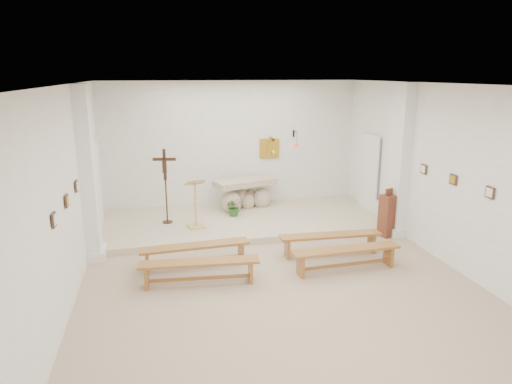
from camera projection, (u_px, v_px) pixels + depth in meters
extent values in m
cube|color=tan|center=(279.00, 284.00, 8.21)|extent=(7.00, 10.00, 0.00)
cube|color=white|center=(63.00, 202.00, 7.04)|extent=(0.02, 10.00, 3.50)
cube|color=white|center=(461.00, 180.00, 8.50)|extent=(0.02, 10.00, 3.50)
cube|color=white|center=(232.00, 146.00, 12.48)|extent=(7.00, 0.02, 3.50)
cube|color=silver|center=(282.00, 86.00, 7.33)|extent=(7.00, 10.00, 0.02)
cube|color=#C4B297|center=(243.00, 221.00, 11.50)|extent=(6.98, 3.00, 0.15)
cube|color=white|center=(88.00, 175.00, 8.96)|extent=(0.26, 0.55, 3.50)
cube|color=white|center=(400.00, 161.00, 10.36)|extent=(0.26, 0.55, 3.50)
cube|color=gold|center=(269.00, 148.00, 12.70)|extent=(0.55, 0.04, 0.55)
cube|color=black|center=(294.00, 133.00, 12.75)|extent=(0.04, 0.02, 0.20)
cylinder|color=black|center=(295.00, 132.00, 12.59)|extent=(0.02, 0.30, 0.02)
cylinder|color=black|center=(297.00, 138.00, 12.50)|extent=(0.01, 0.01, 0.34)
sphere|color=red|center=(297.00, 145.00, 12.54)|extent=(0.11, 0.11, 0.11)
cube|color=#402A1C|center=(54.00, 220.00, 6.30)|extent=(0.03, 0.20, 0.20)
cube|color=#402A1C|center=(67.00, 201.00, 7.24)|extent=(0.03, 0.20, 0.20)
cube|color=#402A1C|center=(77.00, 186.00, 8.19)|extent=(0.03, 0.20, 0.20)
cube|color=#402A1C|center=(490.00, 192.00, 7.75)|extent=(0.03, 0.20, 0.20)
cube|color=#402A1C|center=(453.00, 179.00, 8.69)|extent=(0.03, 0.20, 0.20)
cube|color=#402A1C|center=(424.00, 169.00, 9.63)|extent=(0.03, 0.20, 0.20)
cube|color=silver|center=(96.00, 234.00, 9.98)|extent=(0.10, 0.85, 0.52)
cube|color=silver|center=(383.00, 214.00, 11.41)|extent=(0.10, 0.85, 0.52)
ellipsoid|color=beige|center=(231.00, 203.00, 11.97)|extent=(0.54, 0.46, 0.61)
ellipsoid|color=beige|center=(262.00, 199.00, 12.45)|extent=(0.50, 0.43, 0.57)
ellipsoid|color=beige|center=(238.00, 198.00, 12.39)|extent=(0.57, 0.49, 0.54)
ellipsoid|color=beige|center=(250.00, 198.00, 12.55)|extent=(0.47, 0.40, 0.50)
ellipsoid|color=beige|center=(248.00, 202.00, 12.32)|extent=(0.39, 0.34, 0.47)
cube|color=beige|center=(245.00, 182.00, 12.21)|extent=(1.78, 1.11, 0.16)
cube|color=#DEB36C|center=(196.00, 226.00, 10.79)|extent=(0.43, 0.43, 0.04)
cylinder|color=#DEB36C|center=(196.00, 206.00, 10.66)|extent=(0.05, 0.05, 1.04)
cube|color=#DEB36C|center=(195.00, 183.00, 10.50)|extent=(0.49, 0.40, 0.17)
cube|color=silver|center=(195.00, 181.00, 10.45)|extent=(0.42, 0.33, 0.13)
cylinder|color=#321F0F|center=(168.00, 222.00, 11.13)|extent=(0.24, 0.24, 0.03)
cylinder|color=#321F0F|center=(166.00, 201.00, 10.99)|extent=(0.04, 0.04, 1.09)
cube|color=#321F0F|center=(165.00, 165.00, 10.77)|extent=(0.08, 0.06, 0.74)
cube|color=#321F0F|center=(164.00, 159.00, 10.74)|extent=(0.55, 0.15, 0.07)
cube|color=#321F0F|center=(164.00, 166.00, 10.75)|extent=(0.10, 0.06, 0.32)
imported|color=#285923|center=(234.00, 207.00, 11.62)|extent=(0.50, 0.46, 0.47)
cube|color=brown|center=(387.00, 216.00, 10.53)|extent=(0.38, 0.38, 0.99)
cube|color=brown|center=(389.00, 192.00, 10.39)|extent=(0.20, 0.10, 0.16)
cube|color=#9D602D|center=(195.00, 246.00, 8.87)|extent=(2.15, 0.48, 0.05)
cube|color=#9D602D|center=(147.00, 262.00, 8.68)|extent=(0.08, 0.31, 0.41)
cube|color=#9D602D|center=(241.00, 252.00, 9.18)|extent=(0.08, 0.31, 0.41)
cube|color=#9D602D|center=(195.00, 261.00, 8.95)|extent=(1.80, 0.18, 0.05)
cube|color=#9D602D|center=(330.00, 235.00, 9.45)|extent=(2.15, 0.42, 0.05)
cube|color=#9D602D|center=(287.00, 248.00, 9.35)|extent=(0.07, 0.31, 0.41)
cube|color=#9D602D|center=(372.00, 242.00, 9.67)|extent=(0.07, 0.31, 0.41)
cube|color=#9D602D|center=(330.00, 249.00, 9.53)|extent=(1.80, 0.13, 0.05)
cube|color=#9D602D|center=(199.00, 262.00, 8.10)|extent=(2.16, 0.51, 0.05)
cube|color=#9D602D|center=(147.00, 277.00, 8.03)|extent=(0.08, 0.31, 0.41)
cube|color=#9D602D|center=(250.00, 271.00, 8.28)|extent=(0.08, 0.31, 0.41)
cube|color=#9D602D|center=(200.00, 278.00, 8.18)|extent=(1.80, 0.20, 0.05)
cube|color=#9D602D|center=(346.00, 250.00, 8.68)|extent=(2.15, 0.44, 0.05)
cube|color=#9D602D|center=(301.00, 266.00, 8.51)|extent=(0.07, 0.31, 0.41)
cube|color=#9D602D|center=(388.00, 256.00, 8.98)|extent=(0.07, 0.31, 0.41)
cube|color=#9D602D|center=(345.00, 265.00, 8.76)|extent=(1.80, 0.15, 0.05)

